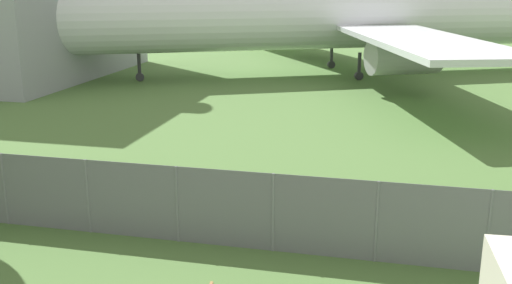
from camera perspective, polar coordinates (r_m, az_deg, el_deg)
perimeter_fence at (r=15.09m, az=1.64°, el=-6.76°), size 56.07×0.07×2.08m
airplane at (r=42.93m, az=6.74°, el=11.83°), size 46.04×37.63×13.40m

